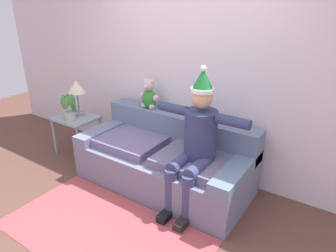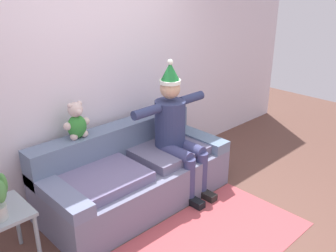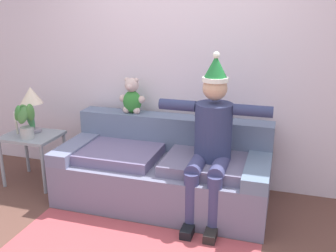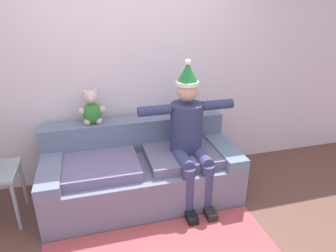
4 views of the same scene
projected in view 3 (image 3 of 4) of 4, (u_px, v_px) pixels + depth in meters
The scene contains 8 objects.
back_wall at pixel (180, 59), 3.97m from camera, with size 7.00×0.10×2.70m, color silver.
couch at pixel (165, 170), 3.79m from camera, with size 2.04×0.94×0.79m.
person_seated at pixel (211, 138), 3.37m from camera, with size 1.02×0.77×1.51m.
teddy_bear at pixel (132, 97), 3.99m from camera, with size 0.29×0.17×0.38m.
side_table at pixel (32, 142), 4.11m from camera, with size 0.58×0.48×0.55m.
table_lamp at pixel (31, 97), 4.06m from camera, with size 0.24×0.24×0.50m.
potted_plant at pixel (26, 120), 3.91m from camera, with size 0.24×0.26×0.39m.
candle_tall at pixel (16, 120), 4.06m from camera, with size 0.04×0.04×0.24m.
Camera 3 is at (1.06, -2.31, 1.87)m, focal length 40.50 mm.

